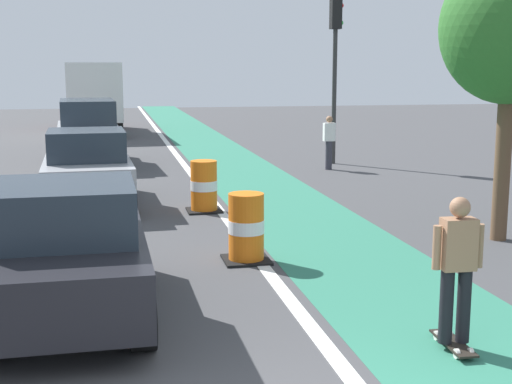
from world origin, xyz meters
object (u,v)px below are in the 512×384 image
object	(u,v)px
parked_suv_third	(88,132)
traffic_light_corner	(335,52)
parked_sedan_nearest	(67,251)
traffic_barrel_mid	(204,187)
parked_sedan_second	(87,169)
pedestrian_crossing	(329,141)
street_tree_sidewalk	(511,29)
delivery_truck_down_block	(92,93)
skateboarder_on_lane	(457,268)
traffic_barrel_front	(246,228)

from	to	relation	value
parked_suv_third	traffic_light_corner	xyz separation A→B (m)	(7.64, -1.32, 2.47)
parked_suv_third	parked_sedan_nearest	bearing A→B (deg)	-89.51
traffic_barrel_mid	parked_sedan_second	bearing A→B (deg)	154.55
parked_sedan_nearest	traffic_barrel_mid	xyz separation A→B (m)	(2.47, 6.12, -0.30)
traffic_barrel_mid	pedestrian_crossing	bearing A→B (deg)	50.73
traffic_barrel_mid	street_tree_sidewalk	bearing A→B (deg)	-36.44
parked_suv_third	delivery_truck_down_block	size ratio (longest dim) A/B	0.61
skateboarder_on_lane	delivery_truck_down_block	size ratio (longest dim) A/B	0.22
skateboarder_on_lane	parked_sedan_second	xyz separation A→B (m)	(-4.11, 9.16, -0.08)
traffic_light_corner	pedestrian_crossing	distance (m)	2.97
traffic_barrel_mid	delivery_truck_down_block	size ratio (longest dim) A/B	0.14
traffic_barrel_front	pedestrian_crossing	world-z (taller)	pedestrian_crossing
parked_sedan_second	pedestrian_crossing	bearing A→B (deg)	32.08
traffic_light_corner	traffic_barrel_front	bearing A→B (deg)	-114.44
traffic_light_corner	delivery_truck_down_block	bearing A→B (deg)	122.01
parked_sedan_second	delivery_truck_down_block	bearing A→B (deg)	90.76
skateboarder_on_lane	traffic_light_corner	world-z (taller)	traffic_light_corner
parked_sedan_nearest	traffic_barrel_front	bearing A→B (deg)	38.54
parked_sedan_nearest	parked_sedan_second	size ratio (longest dim) A/B	0.99
skateboarder_on_lane	street_tree_sidewalk	bearing A→B (deg)	54.79
skateboarder_on_lane	traffic_barrel_mid	bearing A→B (deg)	101.87
delivery_truck_down_block	pedestrian_crossing	bearing A→B (deg)	-62.21
skateboarder_on_lane	parked_sedan_second	bearing A→B (deg)	114.19
parked_suv_third	delivery_truck_down_block	distance (m)	11.05
skateboarder_on_lane	traffic_barrel_front	xyz separation A→B (m)	(-1.54, 3.95, -0.38)
traffic_light_corner	pedestrian_crossing	size ratio (longest dim) A/B	3.17
parked_sedan_second	street_tree_sidewalk	world-z (taller)	street_tree_sidewalk
skateboarder_on_lane	traffic_barrel_mid	distance (m)	8.18
traffic_barrel_mid	delivery_truck_down_block	world-z (taller)	delivery_truck_down_block
pedestrian_crossing	street_tree_sidewalk	world-z (taller)	street_tree_sidewalk
parked_sedan_nearest	traffic_barrel_front	size ratio (longest dim) A/B	3.78
traffic_barrel_front	traffic_barrel_mid	world-z (taller)	same
delivery_truck_down_block	traffic_light_corner	distance (m)	14.65
parked_suv_third	traffic_barrel_front	bearing A→B (deg)	-77.30
street_tree_sidewalk	skateboarder_on_lane	bearing A→B (deg)	-125.21
parked_sedan_second	traffic_barrel_front	world-z (taller)	parked_sedan_second
parked_sedan_nearest	street_tree_sidewalk	distance (m)	8.23
parked_sedan_nearest	traffic_barrel_mid	size ratio (longest dim) A/B	3.78
parked_sedan_nearest	pedestrian_crossing	bearing A→B (deg)	59.06
parked_sedan_second	traffic_light_corner	bearing A→B (deg)	36.82
skateboarder_on_lane	delivery_truck_down_block	world-z (taller)	delivery_truck_down_block
delivery_truck_down_block	traffic_light_corner	xyz separation A→B (m)	(7.72, -12.34, 1.65)
parked_suv_third	skateboarder_on_lane	bearing A→B (deg)	-75.12
parked_sedan_nearest	traffic_light_corner	bearing A→B (deg)	59.73
skateboarder_on_lane	traffic_light_corner	xyz separation A→B (m)	(3.37, 14.75, 2.59)
delivery_truck_down_block	pedestrian_crossing	xyz separation A→B (m)	(7.17, -13.60, -0.98)
skateboarder_on_lane	delivery_truck_down_block	xyz separation A→B (m)	(-4.35, 27.10, 0.94)
pedestrian_crossing	parked_suv_third	bearing A→B (deg)	160.03
parked_sedan_nearest	delivery_truck_down_block	xyz separation A→B (m)	(-0.20, 25.22, 1.01)
traffic_barrel_mid	traffic_light_corner	xyz separation A→B (m)	(5.05, 6.75, 2.97)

